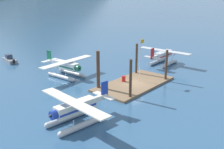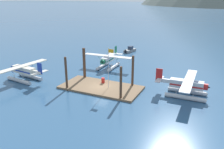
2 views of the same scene
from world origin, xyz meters
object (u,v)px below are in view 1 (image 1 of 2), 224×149
at_px(flagpole, 141,55).
at_px(seaplane_cream_port_aft, 75,110).
at_px(fuel_drum, 124,79).
at_px(boat_grey_open_north, 9,60).
at_px(seaplane_silver_stbd_fwd, 163,56).
at_px(seaplane_white_bow_left, 66,68).

xyz_separation_m(flagpole, seaplane_cream_port_aft, (-15.62, -2.46, -2.77)).
xyz_separation_m(fuel_drum, boat_grey_open_north, (-4.69, 25.02, -0.25)).
bearing_deg(fuel_drum, seaplane_silver_stbd_fwd, 3.86).
height_order(flagpole, fuel_drum, flagpole).
bearing_deg(flagpole, boat_grey_open_north, 103.97).
height_order(seaplane_cream_port_aft, seaplane_white_bow_left, same).
distance_m(fuel_drum, seaplane_white_bow_left, 9.87).
xyz_separation_m(flagpole, seaplane_silver_stbd_fwd, (11.56, 2.58, -2.77)).
bearing_deg(seaplane_silver_stbd_fwd, flagpole, -167.45).
distance_m(flagpole, fuel_drum, 4.42).
height_order(seaplane_silver_stbd_fwd, seaplane_white_bow_left, same).
bearing_deg(flagpole, seaplane_white_bow_left, 116.79).
bearing_deg(seaplane_cream_port_aft, seaplane_white_bow_left, 52.68).
height_order(seaplane_silver_stbd_fwd, boat_grey_open_north, seaplane_silver_stbd_fwd).
distance_m(flagpole, seaplane_cream_port_aft, 16.06).
distance_m(fuel_drum, boat_grey_open_north, 25.45).
xyz_separation_m(fuel_drum, seaplane_cream_port_aft, (-13.68, -4.13, 0.84)).
relative_size(flagpole, boat_grey_open_north, 1.35).
bearing_deg(boat_grey_open_north, seaplane_silver_stbd_fwd, -52.95).
distance_m(seaplane_silver_stbd_fwd, seaplane_white_bow_left, 18.94).
xyz_separation_m(seaplane_white_bow_left, boat_grey_open_north, (-1.16, 15.83, -1.09)).
relative_size(fuel_drum, seaplane_white_bow_left, 0.08).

